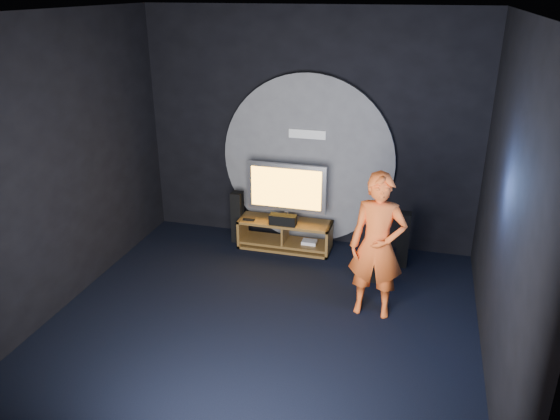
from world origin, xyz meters
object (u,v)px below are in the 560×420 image
object	(u,v)px
tv	(286,190)
tower_speaker_right	(403,239)
media_console	(285,236)
subwoofer	(372,268)
player	(377,246)
tower_speaker_left	(237,217)

from	to	relation	value
tv	tower_speaker_right	xyz separation A→B (m)	(1.76, -0.16, -0.52)
media_console	subwoofer	bearing A→B (deg)	-22.75
tower_speaker_right	player	size ratio (longest dim) A/B	0.45
subwoofer	tower_speaker_right	bearing A→B (deg)	52.27
tower_speaker_right	subwoofer	distance (m)	0.66
tower_speaker_right	subwoofer	size ratio (longest dim) A/B	2.60
tv	player	bearing A→B (deg)	-44.95
tv	tower_speaker_right	bearing A→B (deg)	-5.22
subwoofer	player	xyz separation A→B (m)	(0.11, -0.85, 0.74)
player	subwoofer	bearing A→B (deg)	97.97
media_console	tower_speaker_right	xyz separation A→B (m)	(1.75, -0.09, 0.21)
media_console	tv	distance (m)	0.74
media_console	tower_speaker_right	bearing A→B (deg)	-3.05
tv	tower_speaker_right	world-z (taller)	tv
tower_speaker_left	subwoofer	distance (m)	2.27
tv	tower_speaker_left	size ratio (longest dim) A/B	1.47
tower_speaker_left	player	world-z (taller)	player
tower_speaker_right	tv	bearing A→B (deg)	174.78
tower_speaker_left	tower_speaker_right	distance (m)	2.54
tv	subwoofer	world-z (taller)	tv
subwoofer	tv	bearing A→B (deg)	155.03
tower_speaker_left	tower_speaker_right	world-z (taller)	same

